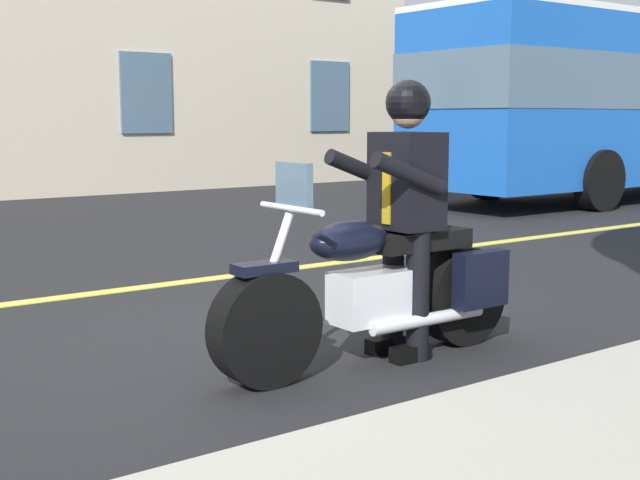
% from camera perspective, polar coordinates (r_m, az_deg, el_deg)
% --- Properties ---
extents(ground_plane, '(80.00, 80.00, 0.00)m').
position_cam_1_polar(ground_plane, '(5.88, -5.99, -6.66)').
color(ground_plane, black).
extents(lane_center_stripe, '(60.00, 0.16, 0.01)m').
position_cam_1_polar(lane_center_stripe, '(7.63, -13.62, -3.35)').
color(lane_center_stripe, '#E5DB4C').
rests_on(lane_center_stripe, ground_plane).
extents(motorcycle_main, '(2.21, 0.60, 1.26)m').
position_cam_1_polar(motorcycle_main, '(5.25, 4.13, -3.37)').
color(motorcycle_main, black).
rests_on(motorcycle_main, ground_plane).
extents(rider_main, '(0.62, 0.54, 1.74)m').
position_cam_1_polar(rider_main, '(5.29, 5.75, 3.09)').
color(rider_main, black).
rests_on(rider_main, ground_plane).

